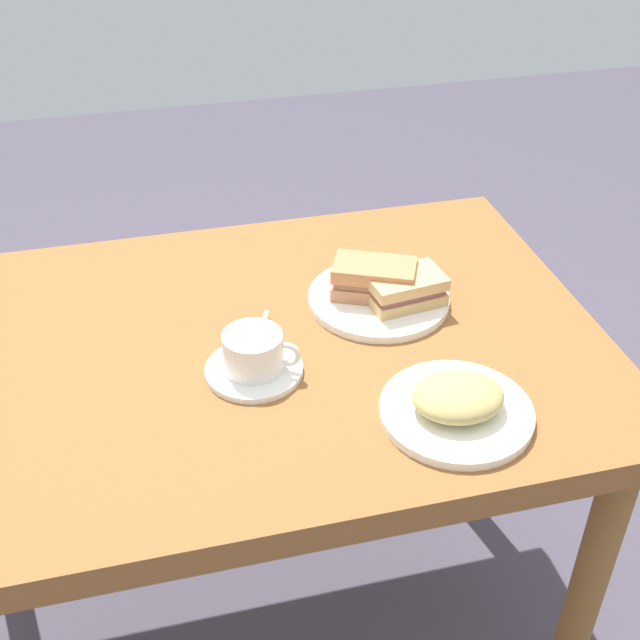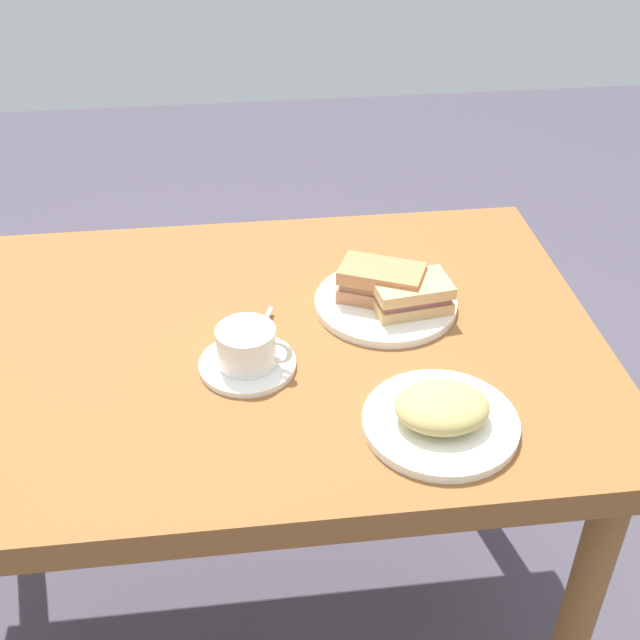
{
  "view_description": "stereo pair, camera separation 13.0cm",
  "coord_description": "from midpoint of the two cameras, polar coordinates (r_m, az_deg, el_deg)",
  "views": [
    {
      "loc": [
        -0.11,
        -1.03,
        1.51
      ],
      "look_at": [
        0.14,
        -0.01,
        0.76
      ],
      "focal_mm": 45.63,
      "sensor_mm": 36.0,
      "label": 1
    },
    {
      "loc": [
        0.01,
        -1.06,
        1.51
      ],
      "look_at": [
        0.14,
        -0.01,
        0.76
      ],
      "focal_mm": 45.63,
      "sensor_mm": 36.0,
      "label": 2
    }
  ],
  "objects": [
    {
      "name": "side_food_pile",
      "position": [
        1.15,
        6.48,
        -5.48
      ],
      "size": [
        0.13,
        0.11,
        0.04
      ],
      "primitive_type": "ellipsoid",
      "color": "tan",
      "rests_on": "side_plate"
    },
    {
      "name": "ground_plane",
      "position": [
        1.84,
        -6.71,
        -20.16
      ],
      "size": [
        6.0,
        6.0,
        0.0
      ],
      "primitive_type": "plane",
      "color": "#4B4552"
    },
    {
      "name": "side_plate",
      "position": [
        1.17,
        6.39,
        -6.55
      ],
      "size": [
        0.22,
        0.22,
        0.01
      ],
      "primitive_type": "cylinder",
      "color": "white",
      "rests_on": "dining_table"
    },
    {
      "name": "sandwich_plate",
      "position": [
        1.39,
        1.47,
        1.42
      ],
      "size": [
        0.24,
        0.24,
        0.01
      ],
      "primitive_type": "cylinder",
      "color": "white",
      "rests_on": "dining_table"
    },
    {
      "name": "coffee_cup",
      "position": [
        1.22,
        -7.69,
        -2.24
      ],
      "size": [
        0.11,
        0.09,
        0.06
      ],
      "color": "white",
      "rests_on": "coffee_saucer"
    },
    {
      "name": "spoon",
      "position": [
        1.31,
        -7.0,
        -1.11
      ],
      "size": [
        0.04,
        0.1,
        0.01
      ],
      "color": "silver",
      "rests_on": "coffee_saucer"
    },
    {
      "name": "dining_table",
      "position": [
        1.36,
        -8.55,
        -4.78
      ],
      "size": [
        1.19,
        0.78,
        0.73
      ],
      "color": "brown",
      "rests_on": "ground_plane"
    },
    {
      "name": "sandwich_front",
      "position": [
        1.37,
        1.11,
        2.8
      ],
      "size": [
        0.16,
        0.13,
        0.06
      ],
      "color": "#BF7B53",
      "rests_on": "sandwich_plate"
    },
    {
      "name": "sandwich_back",
      "position": [
        1.36,
        3.29,
        2.12
      ],
      "size": [
        0.13,
        0.1,
        0.05
      ],
      "color": "tan",
      "rests_on": "sandwich_plate"
    },
    {
      "name": "coffee_saucer",
      "position": [
        1.25,
        -7.63,
        -3.59
      ],
      "size": [
        0.15,
        0.15,
        0.01
      ],
      "primitive_type": "cylinder",
      "color": "white",
      "rests_on": "dining_table"
    }
  ]
}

